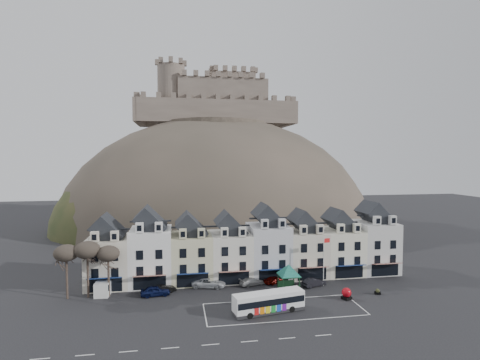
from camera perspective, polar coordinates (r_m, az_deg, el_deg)
name	(u,v)px	position (r m, az deg, el deg)	size (l,w,h in m)	color
ground	(272,314)	(54.10, 4.90, -19.66)	(300.00, 300.00, 0.00)	black
coach_bay_markings	(284,309)	(55.71, 6.67, -18.97)	(22.00, 7.50, 0.01)	silver
townhouse_terrace	(250,248)	(67.30, 1.57, -10.26)	(54.40, 9.35, 11.80)	silver
castle_hill	(221,224)	(119.81, -2.88, -6.77)	(100.00, 76.00, 68.00)	#39352C
castle	(216,100)	(126.26, -3.66, 12.02)	(50.20, 22.20, 22.00)	brown
tree_left_far	(66,253)	(62.57, -24.96, -10.12)	(3.61, 3.61, 8.24)	#3B2E25
tree_left_mid	(87,250)	(61.77, -22.25, -9.90)	(3.78, 3.78, 8.64)	#3B2E25
tree_left_near	(108,254)	(61.35, -19.45, -10.59)	(3.43, 3.43, 7.84)	#3B2E25
bus	(269,301)	(53.98, 4.40, -17.92)	(10.25, 4.13, 2.82)	#262628
bus_shelter	(289,270)	(62.19, 7.43, -13.45)	(6.48, 6.48, 4.11)	black
red_buoy	(347,293)	(60.62, 15.92, -16.29)	(1.52, 1.52, 1.74)	black
flagpole	(324,258)	(64.56, 12.70, -11.52)	(1.17, 0.27, 8.16)	silver
white_van	(104,286)	(64.43, -19.97, -14.98)	(2.29, 4.88, 2.19)	silver
planter_west	(347,295)	(61.12, 16.05, -16.54)	(1.10, 0.82, 0.99)	black
planter_east	(378,292)	(64.18, 20.22, -15.68)	(0.99, 0.70, 0.89)	black
car_navy	(155,291)	(61.27, -12.78, -16.16)	(1.78, 4.43, 1.51)	#0A1136
car_black	(164,289)	(62.18, -11.57, -15.97)	(1.34, 3.84, 1.27)	black
car_silver	(209,283)	(63.73, -4.79, -15.30)	(2.54, 5.42, 1.53)	silver
car_white	(252,281)	(64.57, 1.82, -15.18)	(1.75, 4.29, 1.25)	#B8B8B8
car_maroon	(275,279)	(65.60, 5.31, -14.86)	(1.56, 3.87, 1.32)	#4F0804
car_charcoal	(314,282)	(65.10, 11.21, -15.03)	(1.45, 4.15, 1.37)	black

